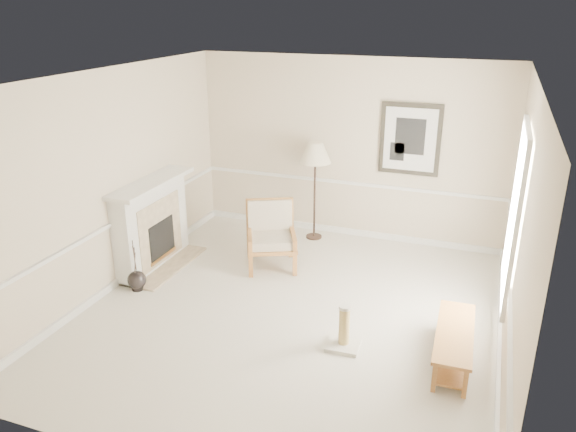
# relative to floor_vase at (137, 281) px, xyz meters

# --- Properties ---
(ground) EXTENTS (5.50, 5.50, 0.00)m
(ground) POSITION_rel_floor_vase_xyz_m (2.15, 0.15, -0.14)
(ground) COLOR silver
(ground) RESTS_ON ground
(room) EXTENTS (5.04, 5.54, 2.92)m
(room) POSITION_rel_floor_vase_xyz_m (2.29, 0.23, 1.73)
(room) COLOR beige
(room) RESTS_ON ground
(fireplace) EXTENTS (0.64, 1.64, 1.31)m
(fireplace) POSITION_rel_floor_vase_xyz_m (-0.19, 0.75, 0.51)
(fireplace) COLOR white
(fireplace) RESTS_ON ground
(floor_vase) EXTENTS (0.25, 0.25, 0.74)m
(floor_vase) POSITION_rel_floor_vase_xyz_m (0.00, 0.00, 0.00)
(floor_vase) COLOR black
(floor_vase) RESTS_ON ground
(armchair) EXTENTS (0.96, 0.99, 0.94)m
(armchair) POSITION_rel_floor_vase_xyz_m (1.40, 1.39, 0.37)
(armchair) COLOR #AA8036
(armchair) RESTS_ON ground
(floor_lamp) EXTENTS (0.52, 0.52, 1.61)m
(floor_lamp) POSITION_rel_floor_vase_xyz_m (1.70, 2.55, 1.27)
(floor_lamp) COLOR black
(floor_lamp) RESTS_ON ground
(bench) EXTENTS (0.43, 1.31, 0.37)m
(bench) POSITION_rel_floor_vase_xyz_m (4.15, -0.19, 0.11)
(bench) COLOR #AA8036
(bench) RESTS_ON ground
(scratching_post) EXTENTS (0.38, 0.38, 0.52)m
(scratching_post) POSITION_rel_floor_vase_xyz_m (2.97, -0.33, 0.03)
(scratching_post) COLOR silver
(scratching_post) RESTS_ON ground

